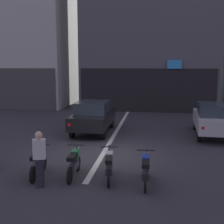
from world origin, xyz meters
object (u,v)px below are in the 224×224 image
(car_silver_parked_kerbside, at_px, (214,119))
(motorcycle_blue_row_right_mid, at_px, (146,169))
(car_black_crossing_near, at_px, (93,116))
(motorcycle_white_row_centre, at_px, (109,165))
(motorcycle_green_row_left_mid, at_px, (74,163))
(person_by_motorcycles, at_px, (40,159))
(motorcycle_red_row_leftmost, at_px, (39,162))

(car_silver_parked_kerbside, bearing_deg, motorcycle_blue_row_right_mid, -115.21)
(car_black_crossing_near, distance_m, motorcycle_white_row_centre, 6.54)
(car_black_crossing_near, xyz_separation_m, motorcycle_blue_row_right_mid, (2.96, -6.49, -0.43))
(motorcycle_green_row_left_mid, distance_m, person_by_motorcycles, 1.27)
(car_silver_parked_kerbside, xyz_separation_m, motorcycle_white_row_centre, (-4.25, -6.38, -0.43))
(motorcycle_white_row_centre, bearing_deg, person_by_motorcycles, -155.06)
(car_black_crossing_near, height_order, motorcycle_red_row_leftmost, car_black_crossing_near)
(motorcycle_red_row_leftmost, height_order, motorcycle_blue_row_right_mid, same)
(car_silver_parked_kerbside, height_order, motorcycle_red_row_leftmost, car_silver_parked_kerbside)
(motorcycle_green_row_left_mid, xyz_separation_m, person_by_motorcycles, (-0.76, -0.94, 0.40))
(car_black_crossing_near, height_order, motorcycle_white_row_centre, car_black_crossing_near)
(motorcycle_green_row_left_mid, relative_size, motorcycle_blue_row_right_mid, 1.00)
(car_silver_parked_kerbside, bearing_deg, car_black_crossing_near, -178.98)
(motorcycle_blue_row_right_mid, xyz_separation_m, person_by_motorcycles, (-3.04, -0.66, 0.40))
(car_silver_parked_kerbside, bearing_deg, motorcycle_green_row_left_mid, -130.43)
(motorcycle_red_row_leftmost, relative_size, motorcycle_blue_row_right_mid, 1.00)
(motorcycle_red_row_leftmost, bearing_deg, motorcycle_green_row_left_mid, 5.34)
(motorcycle_red_row_leftmost, xyz_separation_m, person_by_motorcycles, (0.38, -0.83, 0.40))
(car_black_crossing_near, xyz_separation_m, motorcycle_white_row_centre, (1.81, -6.27, -0.43))
(motorcycle_green_row_left_mid, bearing_deg, person_by_motorcycles, -128.91)
(car_black_crossing_near, relative_size, car_silver_parked_kerbside, 0.98)
(car_black_crossing_near, relative_size, person_by_motorcycles, 2.46)
(car_silver_parked_kerbside, xyz_separation_m, person_by_motorcycles, (-6.14, -7.26, -0.03))
(motorcycle_white_row_centre, bearing_deg, car_silver_parked_kerbside, 56.35)
(car_silver_parked_kerbside, height_order, motorcycle_blue_row_right_mid, car_silver_parked_kerbside)
(car_black_crossing_near, distance_m, person_by_motorcycles, 7.15)
(motorcycle_green_row_left_mid, height_order, motorcycle_white_row_centre, same)
(motorcycle_red_row_leftmost, bearing_deg, motorcycle_white_row_centre, 1.21)
(car_black_crossing_near, bearing_deg, motorcycle_red_row_leftmost, -94.19)
(person_by_motorcycles, bearing_deg, motorcycle_red_row_leftmost, 114.54)
(car_silver_parked_kerbside, xyz_separation_m, motorcycle_red_row_leftmost, (-6.52, -6.43, -0.43))
(car_black_crossing_near, distance_m, motorcycle_green_row_left_mid, 6.26)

